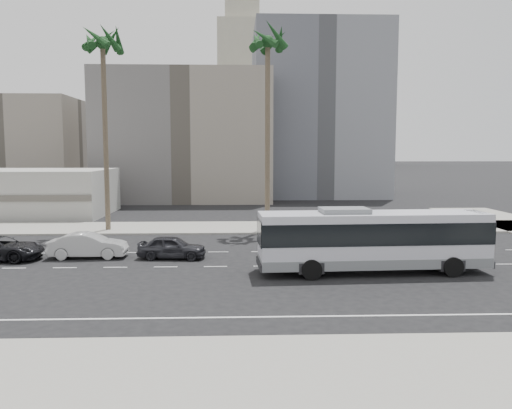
{
  "coord_description": "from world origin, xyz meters",
  "views": [
    {
      "loc": [
        -4.63,
        -30.07,
        6.9
      ],
      "look_at": [
        -3.4,
        4.0,
        3.36
      ],
      "focal_mm": 35.5,
      "sensor_mm": 36.0,
      "label": 1
    }
  ],
  "objects_px": {
    "city_bus": "(373,239)",
    "palm_mid": "(103,47)",
    "car_b": "(88,245)",
    "car_a": "(172,247)",
    "palm_near": "(268,46)"
  },
  "relations": [
    {
      "from": "car_a",
      "to": "palm_mid",
      "type": "relative_size",
      "value": 0.25
    },
    {
      "from": "palm_mid",
      "to": "city_bus",
      "type": "bearing_deg",
      "value": -39.94
    },
    {
      "from": "city_bus",
      "to": "palm_mid",
      "type": "xyz_separation_m",
      "value": [
        -19.09,
        15.98,
        13.77
      ]
    },
    {
      "from": "city_bus",
      "to": "car_b",
      "type": "xyz_separation_m",
      "value": [
        -17.51,
        4.68,
        -1.15
      ]
    },
    {
      "from": "palm_near",
      "to": "car_a",
      "type": "bearing_deg",
      "value": -120.2
    },
    {
      "from": "city_bus",
      "to": "palm_mid",
      "type": "distance_m",
      "value": 28.45
    },
    {
      "from": "car_b",
      "to": "city_bus",
      "type": "bearing_deg",
      "value": -106.18
    },
    {
      "from": "city_bus",
      "to": "palm_mid",
      "type": "relative_size",
      "value": 0.75
    },
    {
      "from": "palm_near",
      "to": "palm_mid",
      "type": "height_order",
      "value": "palm_near"
    },
    {
      "from": "city_bus",
      "to": "car_a",
      "type": "xyz_separation_m",
      "value": [
        -12.01,
        4.27,
        -1.22
      ]
    },
    {
      "from": "car_b",
      "to": "palm_near",
      "type": "relative_size",
      "value": 0.28
    },
    {
      "from": "city_bus",
      "to": "car_b",
      "type": "height_order",
      "value": "city_bus"
    },
    {
      "from": "car_b",
      "to": "palm_near",
      "type": "distance_m",
      "value": 22.69
    },
    {
      "from": "city_bus",
      "to": "car_a",
      "type": "relative_size",
      "value": 3.0
    },
    {
      "from": "palm_near",
      "to": "palm_mid",
      "type": "distance_m",
      "value": 13.99
    }
  ]
}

